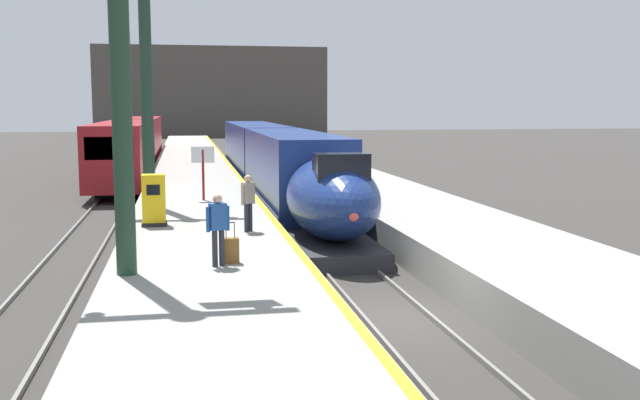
{
  "coord_description": "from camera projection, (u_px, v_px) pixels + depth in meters",
  "views": [
    {
      "loc": [
        -4.6,
        -15.63,
        4.73
      ],
      "look_at": [
        -0.41,
        7.19,
        1.8
      ],
      "focal_mm": 41.69,
      "sensor_mm": 36.0,
      "label": 1
    }
  ],
  "objects": [
    {
      "name": "platform_left",
      "position": [
        195.0,
        185.0,
        40.03
      ],
      "size": [
        4.8,
        110.0,
        1.05
      ],
      "primitive_type": "cube",
      "color": "gray",
      "rests_on": "ground"
    },
    {
      "name": "platform_right",
      "position": [
        342.0,
        182.0,
        41.48
      ],
      "size": [
        4.8,
        110.0,
        1.05
      ],
      "primitive_type": "cube",
      "color": "gray",
      "rests_on": "ground"
    },
    {
      "name": "rolling_suitcase",
      "position": [
        231.0,
        250.0,
        17.51
      ],
      "size": [
        0.4,
        0.22,
        0.98
      ],
      "color": "brown",
      "rests_on": "platform_left"
    },
    {
      "name": "ticket_machine_yellow",
      "position": [
        154.0,
        202.0,
        22.96
      ],
      "size": [
        0.76,
        0.62,
        1.6
      ],
      "color": "yellow",
      "rests_on": "platform_left"
    },
    {
      "name": "rail_main_left",
      "position": [
        252.0,
        187.0,
        43.36
      ],
      "size": [
        0.08,
        110.0,
        0.12
      ],
      "primitive_type": "cube",
      "color": "slate",
      "rests_on": "ground"
    },
    {
      "name": "passenger_near_edge",
      "position": [
        218.0,
        224.0,
        17.1
      ],
      "size": [
        0.55,
        0.33,
        1.69
      ],
      "color": "#23232D",
      "rests_on": "platform_left"
    },
    {
      "name": "platform_left_safety_stripe",
      "position": [
        237.0,
        174.0,
        40.37
      ],
      "size": [
        0.2,
        107.8,
        0.01
      ],
      "primitive_type": "cube",
      "color": "yellow",
      "rests_on": "platform_left"
    },
    {
      "name": "regional_train_adjacent",
      "position": [
        134.0,
        143.0,
        53.01
      ],
      "size": [
        2.85,
        36.6,
        3.8
      ],
      "color": "maroon",
      "rests_on": "ground"
    },
    {
      "name": "terminus_back_wall",
      "position": [
        213.0,
        92.0,
        115.32
      ],
      "size": [
        36.0,
        2.0,
        14.0
      ],
      "primitive_type": "cube",
      "color": "#4C4742",
      "rests_on": "ground"
    },
    {
      "name": "rail_main_right",
      "position": [
        277.0,
        186.0,
        43.63
      ],
      "size": [
        0.08,
        110.0,
        0.12
      ],
      "primitive_type": "cube",
      "color": "slate",
      "rests_on": "ground"
    },
    {
      "name": "passenger_mid_platform",
      "position": [
        248.0,
        198.0,
        21.82
      ],
      "size": [
        0.44,
        0.42,
        1.69
      ],
      "color": "#23232D",
      "rests_on": "platform_left"
    },
    {
      "name": "rail_secondary_left",
      "position": [
        108.0,
        190.0,
        41.91
      ],
      "size": [
        0.08,
        110.0,
        0.12
      ],
      "primitive_type": "cube",
      "color": "slate",
      "rests_on": "ground"
    },
    {
      "name": "station_column_mid",
      "position": [
        145.0,
        46.0,
        27.07
      ],
      "size": [
        4.0,
        0.68,
        9.81
      ],
      "color": "#1E3828",
      "rests_on": "platform_left"
    },
    {
      "name": "ground_plane",
      "position": [
        396.0,
        318.0,
        16.67
      ],
      "size": [
        260.0,
        260.0,
        0.0
      ],
      "primitive_type": "plane",
      "color": "#33302D"
    },
    {
      "name": "rail_secondary_right",
      "position": [
        136.0,
        189.0,
        42.18
      ],
      "size": [
        0.08,
        110.0,
        0.12
      ],
      "primitive_type": "cube",
      "color": "slate",
      "rests_on": "ground"
    },
    {
      "name": "station_column_near",
      "position": [
        122.0,
        28.0,
        15.75
      ],
      "size": [
        4.0,
        0.68,
        8.64
      ],
      "color": "#1E3828",
      "rests_on": "platform_left"
    },
    {
      "name": "highspeed_train_main",
      "position": [
        274.0,
        161.0,
        38.44
      ],
      "size": [
        2.92,
        37.73,
        3.6
      ],
      "color": "navy",
      "rests_on": "ground"
    },
    {
      "name": "departure_info_board",
      "position": [
        203.0,
        162.0,
        29.15
      ],
      "size": [
        0.9,
        0.1,
        2.12
      ],
      "color": "maroon",
      "rests_on": "platform_left"
    }
  ]
}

